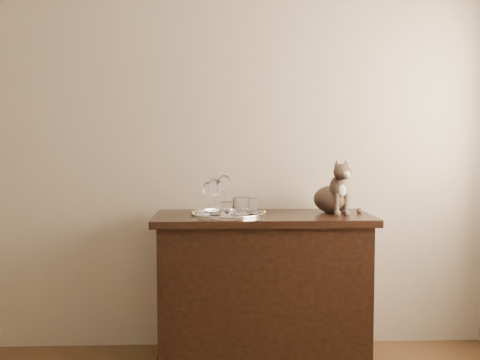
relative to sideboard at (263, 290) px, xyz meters
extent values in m
cube|color=tan|center=(-0.60, 0.31, 0.93)|extent=(4.00, 0.10, 2.70)
cylinder|color=white|center=(-0.19, -0.03, 0.43)|extent=(0.40, 0.40, 0.01)
cylinder|color=white|center=(-0.13, -0.11, 0.48)|extent=(0.09, 0.09, 0.10)
cylinder|color=white|center=(-0.21, -0.16, 0.47)|extent=(0.07, 0.07, 0.08)
cylinder|color=white|center=(-0.06, -0.05, 0.48)|extent=(0.08, 0.08, 0.09)
camera|label=1|loc=(-0.24, -2.94, 0.82)|focal=40.00mm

